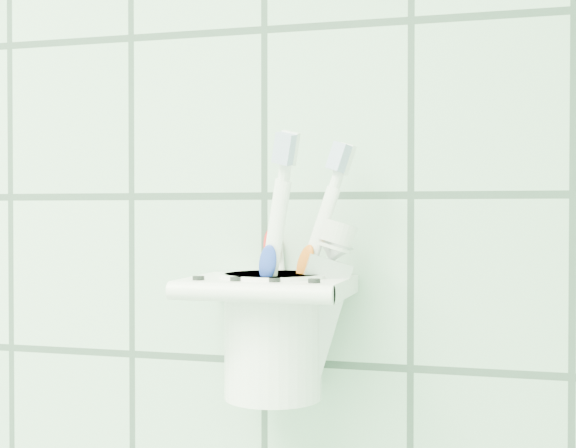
# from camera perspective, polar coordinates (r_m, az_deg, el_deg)

# --- Properties ---
(holder_bracket) EXTENTS (0.12, 0.10, 0.04)m
(holder_bracket) POSITION_cam_1_polar(r_m,az_deg,el_deg) (0.63, -1.38, -4.62)
(holder_bracket) COLOR white
(holder_bracket) RESTS_ON wall_back
(cup) EXTENTS (0.08, 0.08, 0.10)m
(cup) POSITION_cam_1_polar(r_m,az_deg,el_deg) (0.64, -1.07, -7.58)
(cup) COLOR white
(cup) RESTS_ON holder_bracket
(toothbrush_pink) EXTENTS (0.05, 0.07, 0.22)m
(toothbrush_pink) POSITION_cam_1_polar(r_m,az_deg,el_deg) (0.64, -0.23, -1.44)
(toothbrush_pink) COLOR white
(toothbrush_pink) RESTS_ON cup
(toothbrush_blue) EXTENTS (0.07, 0.02, 0.20)m
(toothbrush_blue) POSITION_cam_1_polar(r_m,az_deg,el_deg) (0.64, -1.31, -2.46)
(toothbrush_blue) COLOR white
(toothbrush_blue) RESTS_ON cup
(toothbrush_orange) EXTENTS (0.05, 0.05, 0.20)m
(toothbrush_orange) POSITION_cam_1_polar(r_m,az_deg,el_deg) (0.63, -2.55, -2.36)
(toothbrush_orange) COLOR white
(toothbrush_orange) RESTS_ON cup
(toothpaste_tube) EXTENTS (0.06, 0.04, 0.14)m
(toothpaste_tube) POSITION_cam_1_polar(r_m,az_deg,el_deg) (0.62, 0.37, -4.70)
(toothpaste_tube) COLOR silver
(toothpaste_tube) RESTS_ON cup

